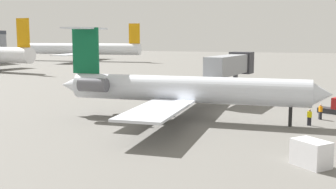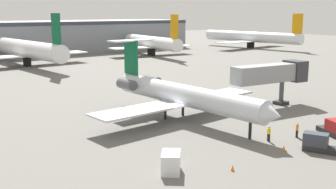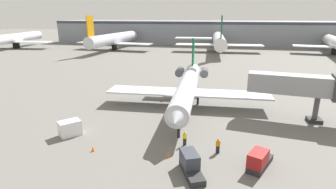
{
  "view_description": "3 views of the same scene",
  "coord_description": "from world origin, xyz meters",
  "px_view_note": "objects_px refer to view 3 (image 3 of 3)",
  "views": [
    {
      "loc": [
        -40.38,
        -11.98,
        8.95
      ],
      "look_at": [
        0.45,
        2.23,
        2.9
      ],
      "focal_mm": 44.54,
      "sensor_mm": 36.0,
      "label": 1
    },
    {
      "loc": [
        -32.09,
        -38.75,
        14.05
      ],
      "look_at": [
        -1.14,
        0.38,
        3.88
      ],
      "focal_mm": 43.46,
      "sensor_mm": 36.0,
      "label": 2
    },
    {
      "loc": [
        7.1,
        -39.35,
        14.21
      ],
      "look_at": [
        -1.11,
        0.2,
        2.16
      ],
      "focal_mm": 28.93,
      "sensor_mm": 36.0,
      "label": 3
    }
  ],
  "objects_px": {
    "traffic_cone_near": "(93,149)",
    "parked_airliner_west_mid": "(114,39)",
    "ground_crew_marshaller": "(185,138)",
    "parked_airliner_west_end": "(15,38)",
    "cargo_container_uld": "(70,128)",
    "parked_airliner_east_mid": "(336,43)",
    "jet_bridge": "(306,86)",
    "baggage_tug_trailing": "(190,164)",
    "parked_airliner_centre": "(219,40)",
    "baggage_tug_lead": "(259,161)",
    "traffic_cone_mid": "(168,154)",
    "regional_jet": "(188,86)",
    "ground_crew_loader": "(218,146)"
  },
  "relations": [
    {
      "from": "traffic_cone_near",
      "to": "parked_airliner_west_mid",
      "type": "distance_m",
      "value": 86.3
    },
    {
      "from": "ground_crew_marshaller",
      "to": "parked_airliner_west_end",
      "type": "xyz_separation_m",
      "value": [
        -83.89,
        73.91,
        3.38
      ]
    },
    {
      "from": "traffic_cone_near",
      "to": "cargo_container_uld",
      "type": "bearing_deg",
      "value": 145.23
    },
    {
      "from": "ground_crew_marshaller",
      "to": "parked_airliner_east_mid",
      "type": "bearing_deg",
      "value": 62.05
    },
    {
      "from": "jet_bridge",
      "to": "parked_airliner_east_mid",
      "type": "distance_m",
      "value": 75.44
    },
    {
      "from": "parked_airliner_west_end",
      "to": "parked_airliner_west_mid",
      "type": "bearing_deg",
      "value": 4.14
    },
    {
      "from": "traffic_cone_near",
      "to": "parked_airliner_east_mid",
      "type": "height_order",
      "value": "parked_airliner_east_mid"
    },
    {
      "from": "baggage_tug_trailing",
      "to": "parked_airliner_centre",
      "type": "relative_size",
      "value": 0.11
    },
    {
      "from": "traffic_cone_near",
      "to": "parked_airliner_west_end",
      "type": "xyz_separation_m",
      "value": [
        -74.42,
        77.33,
        3.96
      ]
    },
    {
      "from": "baggage_tug_lead",
      "to": "traffic_cone_mid",
      "type": "height_order",
      "value": "baggage_tug_lead"
    },
    {
      "from": "ground_crew_marshaller",
      "to": "cargo_container_uld",
      "type": "relative_size",
      "value": 0.58
    },
    {
      "from": "baggage_tug_lead",
      "to": "parked_airliner_west_end",
      "type": "distance_m",
      "value": 119.79
    },
    {
      "from": "parked_airliner_west_end",
      "to": "parked_airliner_centre",
      "type": "xyz_separation_m",
      "value": [
        85.42,
        5.61,
        0.25
      ]
    },
    {
      "from": "baggage_tug_trailing",
      "to": "cargo_container_uld",
      "type": "xyz_separation_m",
      "value": [
        -15.36,
        5.07,
        0.09
      ]
    },
    {
      "from": "ground_crew_marshaller",
      "to": "parked_airliner_west_mid",
      "type": "relative_size",
      "value": 0.04
    },
    {
      "from": "parked_airliner_east_mid",
      "to": "cargo_container_uld",
      "type": "bearing_deg",
      "value": -125.09
    },
    {
      "from": "regional_jet",
      "to": "ground_crew_marshaller",
      "type": "bearing_deg",
      "value": -83.48
    },
    {
      "from": "parked_airliner_west_end",
      "to": "ground_crew_loader",
      "type": "bearing_deg",
      "value": -40.58
    },
    {
      "from": "ground_crew_marshaller",
      "to": "ground_crew_loader",
      "type": "bearing_deg",
      "value": -16.46
    },
    {
      "from": "regional_jet",
      "to": "ground_crew_marshaller",
      "type": "height_order",
      "value": "regional_jet"
    },
    {
      "from": "regional_jet",
      "to": "parked_airliner_west_end",
      "type": "height_order",
      "value": "parked_airliner_west_end"
    },
    {
      "from": "cargo_container_uld",
      "to": "parked_airliner_centre",
      "type": "xyz_separation_m",
      "value": [
        15.57,
        79.77,
        3.56
      ]
    },
    {
      "from": "jet_bridge",
      "to": "ground_crew_marshaller",
      "type": "distance_m",
      "value": 18.67
    },
    {
      "from": "baggage_tug_trailing",
      "to": "parked_airliner_centre",
      "type": "bearing_deg",
      "value": 89.85
    },
    {
      "from": "ground_crew_loader",
      "to": "traffic_cone_near",
      "type": "relative_size",
      "value": 3.07
    },
    {
      "from": "baggage_tug_trailing",
      "to": "jet_bridge",
      "type": "bearing_deg",
      "value": 50.02
    },
    {
      "from": "cargo_container_uld",
      "to": "traffic_cone_mid",
      "type": "relative_size",
      "value": 5.33
    },
    {
      "from": "jet_bridge",
      "to": "parked_airliner_centre",
      "type": "bearing_deg",
      "value": 100.87
    },
    {
      "from": "parked_airliner_east_mid",
      "to": "ground_crew_marshaller",
      "type": "bearing_deg",
      "value": -117.95
    },
    {
      "from": "traffic_cone_near",
      "to": "parked_airliner_east_mid",
      "type": "xyz_separation_m",
      "value": [
        52.31,
        84.14,
        3.98
      ]
    },
    {
      "from": "baggage_tug_lead",
      "to": "parked_airliner_west_end",
      "type": "bearing_deg",
      "value": 139.83
    },
    {
      "from": "ground_crew_marshaller",
      "to": "baggage_tug_trailing",
      "type": "height_order",
      "value": "baggage_tug_trailing"
    },
    {
      "from": "jet_bridge",
      "to": "parked_airliner_west_mid",
      "type": "xyz_separation_m",
      "value": [
        -55.1,
        66.36,
        -0.46
      ]
    },
    {
      "from": "baggage_tug_lead",
      "to": "parked_airliner_west_end",
      "type": "height_order",
      "value": "parked_airliner_west_end"
    },
    {
      "from": "baggage_tug_trailing",
      "to": "parked_airliner_centre",
      "type": "distance_m",
      "value": 84.92
    },
    {
      "from": "jet_bridge",
      "to": "parked_airliner_east_mid",
      "type": "height_order",
      "value": "parked_airliner_east_mid"
    },
    {
      "from": "jet_bridge",
      "to": "parked_airliner_centre",
      "type": "relative_size",
      "value": 0.34
    },
    {
      "from": "ground_crew_marshaller",
      "to": "parked_airliner_west_end",
      "type": "distance_m",
      "value": 111.86
    },
    {
      "from": "baggage_tug_trailing",
      "to": "traffic_cone_near",
      "type": "relative_size",
      "value": 7.68
    },
    {
      "from": "jet_bridge",
      "to": "baggage_tug_lead",
      "type": "xyz_separation_m",
      "value": [
        -7.14,
        -14.03,
        -4.08
      ]
    },
    {
      "from": "baggage_tug_lead",
      "to": "parked_airliner_west_mid",
      "type": "relative_size",
      "value": 0.11
    },
    {
      "from": "baggage_tug_trailing",
      "to": "traffic_cone_near",
      "type": "bearing_deg",
      "value": 170.01
    },
    {
      "from": "traffic_cone_near",
      "to": "parked_airliner_west_mid",
      "type": "height_order",
      "value": "parked_airliner_west_mid"
    },
    {
      "from": "ground_crew_loader",
      "to": "parked_airliner_east_mid",
      "type": "bearing_deg",
      "value": 64.43
    },
    {
      "from": "baggage_tug_lead",
      "to": "baggage_tug_trailing",
      "type": "height_order",
      "value": "same"
    },
    {
      "from": "traffic_cone_near",
      "to": "regional_jet",
      "type": "bearing_deg",
      "value": 64.76
    },
    {
      "from": "cargo_container_uld",
      "to": "parked_airliner_east_mid",
      "type": "height_order",
      "value": "parked_airliner_east_mid"
    },
    {
      "from": "baggage_tug_lead",
      "to": "baggage_tug_trailing",
      "type": "relative_size",
      "value": 1.0
    },
    {
      "from": "regional_jet",
      "to": "traffic_cone_near",
      "type": "bearing_deg",
      "value": -115.24
    },
    {
      "from": "traffic_cone_mid",
      "to": "parked_airliner_east_mid",
      "type": "xyz_separation_m",
      "value": [
        44.12,
        83.66,
        3.98
      ]
    }
  ]
}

